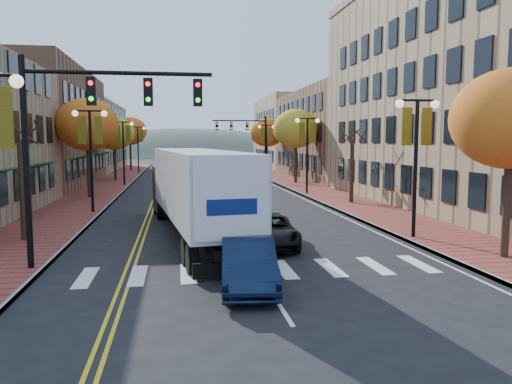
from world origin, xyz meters
name	(u,v)px	position (x,y,z in m)	size (l,w,h in m)	color
ground	(269,288)	(0.00, 0.00, 0.00)	(200.00, 200.00, 0.00)	black
sidewalk_left	(106,187)	(-9.00, 32.50, 0.07)	(4.00, 85.00, 0.15)	brown
sidewalk_right	(299,185)	(9.00, 32.50, 0.07)	(4.00, 85.00, 0.15)	brown
building_left_mid	(21,128)	(-17.00, 36.00, 5.50)	(12.00, 24.00, 11.00)	brown
building_left_far	(75,137)	(-17.00, 61.00, 4.75)	(12.00, 26.00, 9.50)	#9E8966
building_right_near	(504,91)	(18.50, 16.00, 7.50)	(15.00, 28.00, 15.00)	#997F5B
building_right_mid	(359,134)	(18.50, 42.00, 5.00)	(15.00, 24.00, 10.00)	brown
building_right_far	(310,133)	(18.50, 64.00, 5.50)	(15.00, 20.00, 11.00)	#9E8966
tree_left_a	(23,190)	(-9.00, 8.00, 2.25)	(0.28, 0.28, 4.20)	#382619
tree_left_b	(87,125)	(-9.00, 24.00, 5.45)	(4.48, 4.48, 7.21)	#382619
tree_left_c	(114,133)	(-9.00, 40.00, 5.05)	(4.16, 4.16, 6.69)	#382619
tree_left_d	(130,131)	(-9.00, 58.00, 5.60)	(4.61, 4.61, 7.42)	#382619
tree_right_a	(511,119)	(9.00, 2.00, 5.05)	(4.16, 4.16, 6.69)	#382619
tree_right_b	(352,171)	(9.00, 18.00, 2.25)	(0.28, 0.28, 4.20)	#382619
tree_right_c	(296,129)	(9.00, 34.00, 5.45)	(4.48, 4.48, 7.21)	#382619
tree_right_d	(267,133)	(9.00, 50.00, 5.29)	(4.35, 4.35, 7.00)	#382619
lamp_left_b	(91,141)	(-7.50, 16.00, 4.29)	(1.96, 0.36, 6.05)	black
lamp_left_c	(123,140)	(-7.50, 34.00, 4.29)	(1.96, 0.36, 6.05)	black
lamp_left_d	(138,140)	(-7.50, 52.00, 4.29)	(1.96, 0.36, 6.05)	black
lamp_right_a	(416,141)	(7.50, 6.00, 4.29)	(1.96, 0.36, 6.05)	black
lamp_right_b	(307,141)	(7.50, 24.00, 4.29)	(1.96, 0.36, 6.05)	black
lamp_right_c	(266,140)	(7.50, 42.00, 4.29)	(1.96, 0.36, 6.05)	black
traffic_mast_near	(87,122)	(-5.48, 3.00, 4.92)	(6.10, 0.35, 7.00)	black
traffic_mast_far	(249,135)	(5.48, 42.00, 4.92)	(6.10, 0.34, 7.00)	black
semi_truck	(193,186)	(-1.90, 8.29, 2.27)	(4.31, 15.73, 3.89)	black
navy_sedan	(248,264)	(-0.59, 0.15, 0.72)	(1.53, 4.39, 1.45)	black
black_suv	(269,230)	(1.07, 5.75, 0.65)	(2.16, 4.68, 1.30)	black
car_far_white	(185,169)	(-1.64, 50.71, 0.68)	(1.62, 4.02, 1.37)	silver
car_far_silver	(207,166)	(1.54, 55.20, 0.73)	(2.04, 5.02, 1.46)	#A8A9B0
car_far_oncoming	(206,162)	(2.30, 70.16, 0.67)	(1.42, 4.08, 1.34)	#9D9DA4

